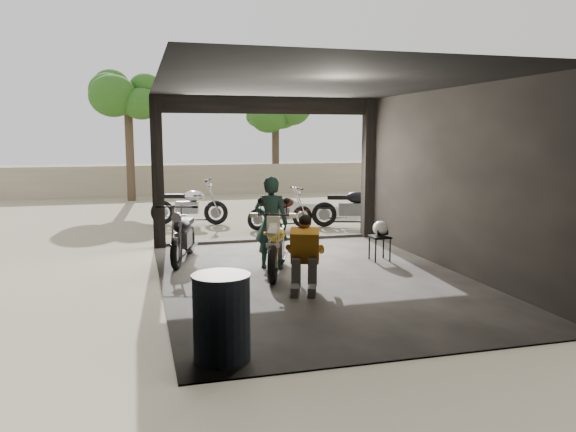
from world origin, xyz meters
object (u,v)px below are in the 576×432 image
helmet (381,228)px  main_bike (277,242)px  mechanic (304,256)px  oil_drum (222,319)px  outside_bike_a (189,202)px  sign_post (385,162)px  outside_bike_b (280,208)px  outside_bike_c (352,203)px  left_bike (183,232)px  rider (271,223)px  stool (380,240)px

helmet → main_bike: bearing=-175.6°
mechanic → oil_drum: size_ratio=1.21×
outside_bike_a → oil_drum: outside_bike_a is taller
sign_post → outside_bike_b: bearing=176.4°
sign_post → outside_bike_c: bearing=148.9°
outside_bike_b → helmet: 4.17m
main_bike → helmet: main_bike is taller
oil_drum → sign_post: 9.00m
left_bike → rider: size_ratio=1.01×
stool → outside_bike_a: bearing=119.7°
main_bike → outside_bike_b: 4.73m
outside_bike_a → outside_bike_c: (4.07, -1.50, 0.01)m
outside_bike_a → stool: size_ratio=3.67×
left_bike → rider: 1.80m
sign_post → helmet: bearing=-100.8°
rider → mechanic: size_ratio=1.47×
outside_bike_a → outside_bike_b: outside_bike_a is taller
rider → main_bike: bearing=117.1°
outside_bike_b → mechanic: 5.88m
outside_bike_b → sign_post: sign_post is taller
stool → oil_drum: (-3.61, -3.96, 0.05)m
outside_bike_a → stool: bearing=-134.2°
main_bike → outside_bike_b: bearing=94.2°
outside_bike_b → outside_bike_a: bearing=50.0°
oil_drum → outside_bike_b: bearing=71.4°
main_bike → helmet: 2.22m
sign_post → mechanic: bearing=-111.0°
left_bike → outside_bike_a: outside_bike_a is taller
rider → outside_bike_a: bearing=-53.3°
oil_drum → left_bike: bearing=90.0°
left_bike → helmet: bearing=1.5°
outside_bike_b → stool: bearing=-177.1°
rider → oil_drum: size_ratio=1.78×
stool → sign_post: (1.58, 3.28, 1.30)m
left_bike → helmet: 3.74m
outside_bike_b → sign_post: bearing=-117.9°
left_bike → oil_drum: size_ratio=1.79×
stool → sign_post: bearing=64.2°
outside_bike_a → mechanic: 7.15m
outside_bike_a → sign_post: sign_post is taller
outside_bike_c → oil_drum: outside_bike_c is taller
outside_bike_b → stool: outside_bike_b is taller
helmet → mechanic: bearing=-148.4°
stool → main_bike: bearing=-168.0°
outside_bike_b → rider: (-1.24, -4.17, 0.31)m
left_bike → sign_post: (5.19, 2.34, 1.15)m
outside_bike_a → stool: (3.08, -5.41, -0.19)m
helmet → stool: bearing=-134.3°
helmet → sign_post: size_ratio=0.12×
main_bike → rider: (-0.00, 0.39, 0.26)m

